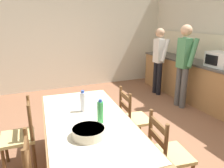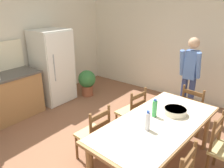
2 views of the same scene
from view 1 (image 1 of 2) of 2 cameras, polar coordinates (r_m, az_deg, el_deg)
ground_plane at (r=3.60m, az=4.78°, el=-14.55°), size 8.32×8.32×0.00m
wall_left at (r=6.16m, az=-9.52°, el=12.63°), size 0.12×5.20×2.90m
kitchen_counter at (r=5.43m, az=20.90°, el=0.70°), size 3.39×0.66×0.93m
counter_splashback at (r=5.51m, az=24.09°, el=8.68°), size 3.35×0.03×0.60m
microwave at (r=4.88m, az=26.47°, el=5.72°), size 0.50×0.39×0.30m
dining_table at (r=2.55m, az=-6.26°, el=-10.78°), size 2.12×1.12×0.76m
bottle_near_centre at (r=2.70m, az=-7.58°, el=-4.62°), size 0.07×0.07×0.27m
bottle_off_centre at (r=2.40m, az=-3.06°, el=-7.28°), size 0.07×0.07×0.27m
serving_bowl at (r=2.17m, az=-6.16°, el=-12.30°), size 0.32×0.32×0.09m
chair_side_far_left at (r=3.28m, az=5.52°, el=-9.09°), size 0.45×0.43×0.91m
chair_side_near_left at (r=3.05m, az=-22.74°, el=-12.44°), size 0.43×0.41×0.91m
chair_side_far_right at (r=2.58m, az=14.23°, el=-17.36°), size 0.47×0.46×0.91m
person_at_sink at (r=5.57m, az=12.13°, el=6.66°), size 0.41×0.29×1.65m
person_at_counter at (r=4.84m, az=18.24°, el=5.41°), size 0.44×0.30×1.75m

